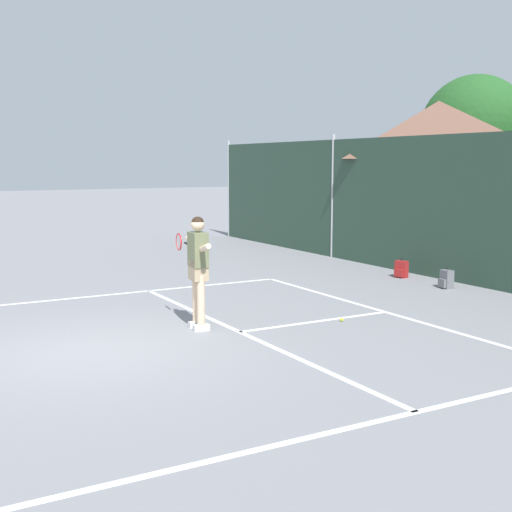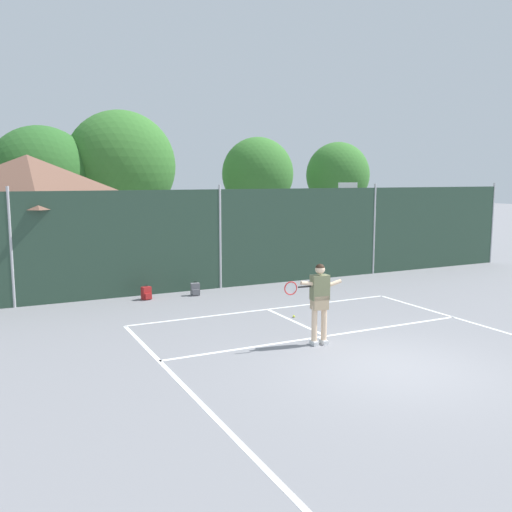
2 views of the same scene
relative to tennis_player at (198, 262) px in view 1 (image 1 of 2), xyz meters
The scene contains 7 objects.
ground_plane 2.34m from the tennis_player, 75.11° to the right, with size 120.00×120.00×0.00m, color gray.
court_markings 1.82m from the tennis_player, 68.50° to the right, with size 8.30×11.10×0.01m.
clubhouse_building 11.53m from the tennis_player, 116.87° to the left, with size 5.99×4.98×4.52m.
tennis_player is the anchor object (origin of this frame).
tennis_ball 2.71m from the tennis_player, 72.78° to the left, with size 0.07×0.07×0.07m, color #CCE033.
backpack_red 6.78m from the tennis_player, 109.46° to the left, with size 0.32×0.30×0.46m.
backpack_grey 6.33m from the tennis_player, 96.16° to the left, with size 0.31×0.28×0.46m.
Camera 1 is at (9.48, -2.60, 2.72)m, focal length 47.90 mm.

